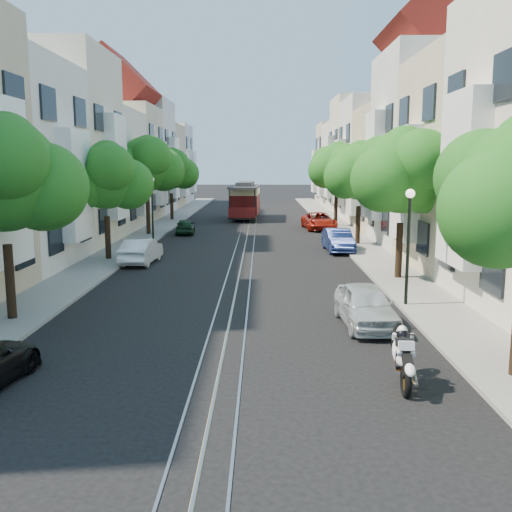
{
  "coord_description": "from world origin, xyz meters",
  "views": [
    {
      "loc": [
        1.06,
        -16.22,
        5.16
      ],
      "look_at": [
        0.82,
        7.34,
        1.34
      ],
      "focal_mm": 40.0,
      "sensor_mm": 36.0,
      "label": 1
    }
  ],
  "objects_px": {
    "tree_w_b": "(106,178)",
    "tree_w_d": "(172,170)",
    "tree_e_c": "(360,173)",
    "parked_car_e_mid": "(338,240)",
    "tree_e_b": "(404,174)",
    "parked_car_e_near": "(366,305)",
    "cable_car": "(245,199)",
    "parked_car_w_mid": "(141,251)",
    "tree_w_a": "(4,177)",
    "parked_car_e_far": "(319,221)",
    "sportbike_rider": "(403,353)",
    "tree_e_d": "(338,167)",
    "tree_w_c": "(147,165)",
    "parked_car_w_far": "(185,226)",
    "lamp_east": "(409,230)",
    "lamp_west": "(152,199)"
  },
  "relations": [
    {
      "from": "sportbike_rider",
      "to": "parked_car_e_far",
      "type": "height_order",
      "value": "parked_car_e_far"
    },
    {
      "from": "cable_car",
      "to": "parked_car_e_near",
      "type": "xyz_separation_m",
      "value": [
        4.9,
        -36.04,
        -1.2
      ]
    },
    {
      "from": "lamp_east",
      "to": "tree_e_b",
      "type": "bearing_deg",
      "value": 79.07
    },
    {
      "from": "tree_w_d",
      "to": "parked_car_w_far",
      "type": "bearing_deg",
      "value": -76.07
    },
    {
      "from": "sportbike_rider",
      "to": "parked_car_e_far",
      "type": "xyz_separation_m",
      "value": [
        1.25,
        32.24,
        -0.12
      ]
    },
    {
      "from": "cable_car",
      "to": "parked_car_w_mid",
      "type": "xyz_separation_m",
      "value": [
        -4.74,
        -24.5,
        -1.21
      ]
    },
    {
      "from": "parked_car_e_near",
      "to": "parked_car_e_far",
      "type": "relative_size",
      "value": 0.8
    },
    {
      "from": "tree_w_c",
      "to": "parked_car_w_mid",
      "type": "xyz_separation_m",
      "value": [
        1.9,
        -11.83,
        -4.41
      ]
    },
    {
      "from": "tree_e_d",
      "to": "tree_w_d",
      "type": "xyz_separation_m",
      "value": [
        -14.4,
        5.0,
        -0.27
      ]
    },
    {
      "from": "tree_e_b",
      "to": "tree_w_d",
      "type": "bearing_deg",
      "value": 118.07
    },
    {
      "from": "tree_e_c",
      "to": "parked_car_e_far",
      "type": "bearing_deg",
      "value": 100.69
    },
    {
      "from": "lamp_west",
      "to": "cable_car",
      "type": "distance_m",
      "value": 16.72
    },
    {
      "from": "tree_e_b",
      "to": "parked_car_w_mid",
      "type": "relative_size",
      "value": 1.66
    },
    {
      "from": "lamp_west",
      "to": "sportbike_rider",
      "type": "distance_m",
      "value": 27.68
    },
    {
      "from": "cable_car",
      "to": "tree_w_a",
      "type": "bearing_deg",
      "value": -97.87
    },
    {
      "from": "lamp_west",
      "to": "tree_w_c",
      "type": "bearing_deg",
      "value": 105.75
    },
    {
      "from": "parked_car_e_near",
      "to": "parked_car_w_mid",
      "type": "relative_size",
      "value": 0.98
    },
    {
      "from": "tree_w_d",
      "to": "parked_car_w_far",
      "type": "distance_m",
      "value": 11.25
    },
    {
      "from": "tree_w_b",
      "to": "tree_w_d",
      "type": "distance_m",
      "value": 22.0
    },
    {
      "from": "tree_w_c",
      "to": "parked_car_e_mid",
      "type": "relative_size",
      "value": 1.73
    },
    {
      "from": "tree_e_c",
      "to": "parked_car_e_mid",
      "type": "distance_m",
      "value": 5.01
    },
    {
      "from": "tree_w_c",
      "to": "parked_car_e_mid",
      "type": "bearing_deg",
      "value": -30.91
    },
    {
      "from": "tree_e_b",
      "to": "tree_w_b",
      "type": "bearing_deg",
      "value": 160.85
    },
    {
      "from": "tree_w_a",
      "to": "cable_car",
      "type": "relative_size",
      "value": 0.8
    },
    {
      "from": "tree_e_d",
      "to": "parked_car_w_far",
      "type": "distance_m",
      "value": 13.65
    },
    {
      "from": "lamp_west",
      "to": "parked_car_w_far",
      "type": "relative_size",
      "value": 1.25
    },
    {
      "from": "lamp_east",
      "to": "tree_e_c",
      "type": "bearing_deg",
      "value": 86.56
    },
    {
      "from": "lamp_east",
      "to": "parked_car_e_far",
      "type": "relative_size",
      "value": 0.85
    },
    {
      "from": "tree_w_c",
      "to": "parked_car_w_far",
      "type": "distance_m",
      "value": 5.23
    },
    {
      "from": "tree_w_c",
      "to": "parked_car_w_mid",
      "type": "relative_size",
      "value": 1.76
    },
    {
      "from": "sportbike_rider",
      "to": "tree_e_d",
      "type": "bearing_deg",
      "value": 89.19
    },
    {
      "from": "parked_car_e_mid",
      "to": "parked_car_w_far",
      "type": "bearing_deg",
      "value": 137.67
    },
    {
      "from": "tree_e_c",
      "to": "sportbike_rider",
      "type": "distance_m",
      "value": 23.92
    },
    {
      "from": "tree_e_c",
      "to": "lamp_east",
      "type": "distance_m",
      "value": 16.1
    },
    {
      "from": "tree_e_c",
      "to": "cable_car",
      "type": "xyz_separation_m",
      "value": [
        -7.76,
        17.67,
        -2.73
      ]
    },
    {
      "from": "tree_w_d",
      "to": "sportbike_rider",
      "type": "xyz_separation_m",
      "value": [
        11.49,
        -39.44,
        -3.8
      ]
    },
    {
      "from": "tree_w_a",
      "to": "sportbike_rider",
      "type": "relative_size",
      "value": 3.24
    },
    {
      "from": "tree_w_a",
      "to": "lamp_west",
      "type": "relative_size",
      "value": 1.61
    },
    {
      "from": "tree_e_d",
      "to": "tree_w_c",
      "type": "distance_m",
      "value": 15.6
    },
    {
      "from": "tree_w_b",
      "to": "parked_car_e_far",
      "type": "xyz_separation_m",
      "value": [
        12.74,
        14.8,
        -3.72
      ]
    },
    {
      "from": "tree_e_b",
      "to": "tree_w_b",
      "type": "xyz_separation_m",
      "value": [
        -14.4,
        5.0,
        -0.34
      ]
    },
    {
      "from": "tree_e_b",
      "to": "cable_car",
      "type": "xyz_separation_m",
      "value": [
        -7.76,
        28.67,
        -2.86
      ]
    },
    {
      "from": "lamp_west",
      "to": "parked_car_e_mid",
      "type": "relative_size",
      "value": 1.02
    },
    {
      "from": "tree_w_c",
      "to": "lamp_east",
      "type": "relative_size",
      "value": 1.71
    },
    {
      "from": "tree_e_b",
      "to": "sportbike_rider",
      "type": "distance_m",
      "value": 13.37
    },
    {
      "from": "tree_w_c",
      "to": "sportbike_rider",
      "type": "height_order",
      "value": "tree_w_c"
    },
    {
      "from": "tree_w_a",
      "to": "tree_w_b",
      "type": "xyz_separation_m",
      "value": [
        -0.0,
        12.0,
        -0.34
      ]
    },
    {
      "from": "sportbike_rider",
      "to": "parked_car_w_far",
      "type": "height_order",
      "value": "sportbike_rider"
    },
    {
      "from": "tree_e_b",
      "to": "tree_w_c",
      "type": "height_order",
      "value": "tree_w_c"
    },
    {
      "from": "tree_e_b",
      "to": "parked_car_e_near",
      "type": "xyz_separation_m",
      "value": [
        -2.86,
        -7.37,
        -4.07
      ]
    }
  ]
}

